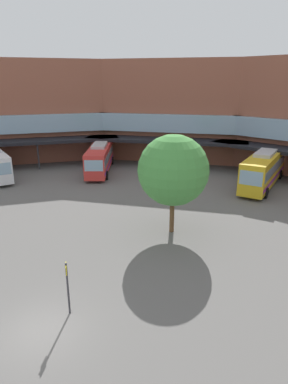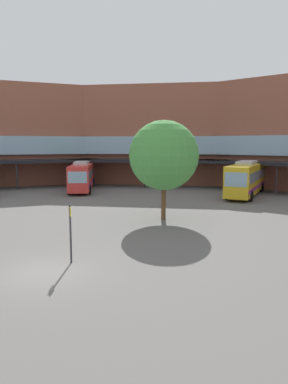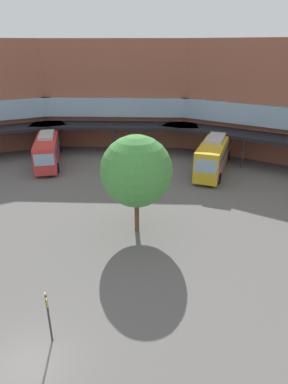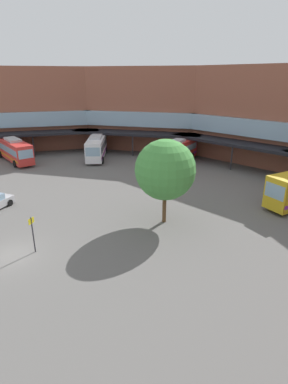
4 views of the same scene
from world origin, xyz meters
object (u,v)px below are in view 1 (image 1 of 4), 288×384
object	(u,v)px
bus_4	(100,158)
bus_1	(264,169)
plaza_tree	(173,170)
stop_sign_post	(67,284)

from	to	relation	value
bus_4	bus_1	bearing A→B (deg)	71.57
bus_1	bus_4	size ratio (longest dim) A/B	1.07
bus_1	bus_4	bearing A→B (deg)	-77.75
bus_1	bus_4	world-z (taller)	bus_1
plaza_tree	stop_sign_post	bearing A→B (deg)	-93.11
bus_1	stop_sign_post	xyz separation A→B (m)	(-4.79, -27.64, -0.24)
stop_sign_post	plaza_tree	bearing A→B (deg)	86.89
plaza_tree	stop_sign_post	size ratio (longest dim) A/B	2.63
bus_4	stop_sign_post	xyz separation A→B (m)	(15.20, -24.12, -0.08)
bus_1	plaza_tree	bearing A→B (deg)	-12.27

